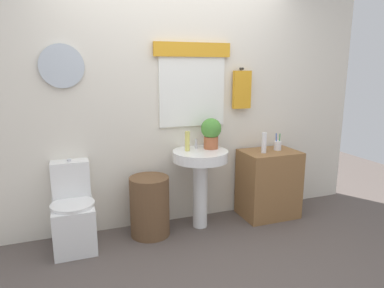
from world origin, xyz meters
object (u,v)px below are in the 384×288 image
object	(u,v)px
laundry_hamper	(150,206)
soap_bottle	(187,141)
toilet	(73,214)
potted_plant	(211,132)
pedestal_sink	(200,169)
wooden_cabinet	(268,184)
toothbrush_cup	(278,145)
lotion_bottle	(264,143)

from	to	relation	value
laundry_hamper	soap_bottle	world-z (taller)	soap_bottle
toilet	potted_plant	xyz separation A→B (m)	(1.38, 0.03, 0.68)
pedestal_sink	wooden_cabinet	world-z (taller)	pedestal_sink
soap_bottle	toothbrush_cup	size ratio (longest dim) A/B	1.06
lotion_bottle	soap_bottle	bearing A→B (deg)	173.78
pedestal_sink	soap_bottle	xyz separation A→B (m)	(-0.12, 0.05, 0.29)
potted_plant	pedestal_sink	bearing A→B (deg)	-156.80
wooden_cabinet	lotion_bottle	size ratio (longest dim) A/B	3.41
pedestal_sink	potted_plant	size ratio (longest dim) A/B	2.58
pedestal_sink	wooden_cabinet	distance (m)	0.85
laundry_hamper	wooden_cabinet	world-z (taller)	wooden_cabinet
pedestal_sink	toothbrush_cup	size ratio (longest dim) A/B	4.37
laundry_hamper	potted_plant	world-z (taller)	potted_plant
soap_bottle	lotion_bottle	xyz separation A→B (m)	(0.83, -0.09, -0.06)
laundry_hamper	lotion_bottle	bearing A→B (deg)	-1.85
toilet	soap_bottle	world-z (taller)	soap_bottle
laundry_hamper	potted_plant	distance (m)	0.96
wooden_cabinet	potted_plant	distance (m)	0.91
wooden_cabinet	potted_plant	bearing A→B (deg)	174.90
potted_plant	lotion_bottle	xyz separation A→B (m)	(0.57, -0.10, -0.14)
toilet	wooden_cabinet	xyz separation A→B (m)	(2.05, -0.03, 0.07)
toilet	toothbrush_cup	size ratio (longest dim) A/B	4.30
toilet	pedestal_sink	xyz separation A→B (m)	(1.24, -0.03, 0.32)
lotion_bottle	wooden_cabinet	bearing A→B (deg)	20.79
toilet	laundry_hamper	xyz separation A→B (m)	(0.71, -0.03, -0.01)
wooden_cabinet	pedestal_sink	bearing A→B (deg)	180.00
toilet	wooden_cabinet	size ratio (longest dim) A/B	1.08
pedestal_sink	wooden_cabinet	xyz separation A→B (m)	(0.81, -0.00, -0.25)
wooden_cabinet	soap_bottle	distance (m)	1.08
potted_plant	soap_bottle	bearing A→B (deg)	-177.80
toothbrush_cup	wooden_cabinet	bearing A→B (deg)	-169.29
toothbrush_cup	laundry_hamper	bearing A→B (deg)	-179.21
pedestal_sink	lotion_bottle	distance (m)	0.74
soap_bottle	lotion_bottle	bearing A→B (deg)	-6.22
lotion_bottle	toothbrush_cup	xyz separation A→B (m)	(0.21, 0.06, -0.06)
soap_bottle	laundry_hamper	bearing A→B (deg)	-173.05
laundry_hamper	toothbrush_cup	bearing A→B (deg)	0.79
soap_bottle	potted_plant	size ratio (longest dim) A/B	0.63
toilet	lotion_bottle	xyz separation A→B (m)	(1.94, -0.07, 0.54)
toilet	soap_bottle	distance (m)	1.27
lotion_bottle	toothbrush_cup	world-z (taller)	lotion_bottle
potted_plant	toothbrush_cup	distance (m)	0.80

